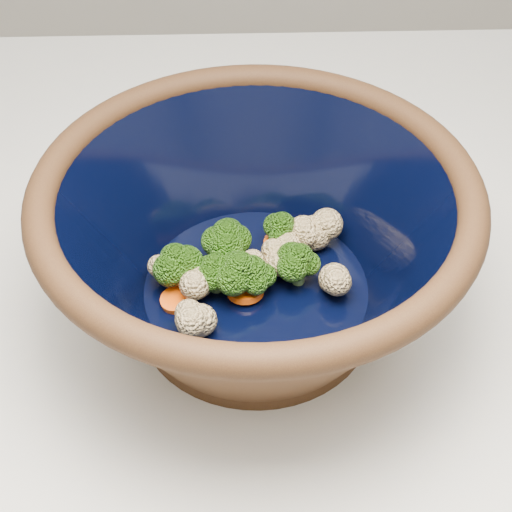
# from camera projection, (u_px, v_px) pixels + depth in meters

# --- Properties ---
(mixing_bowl) EXTENTS (0.42, 0.42, 0.16)m
(mixing_bowl) POSITION_uv_depth(u_px,v_px,m) (256.00, 243.00, 0.61)
(mixing_bowl) COLOR black
(mixing_bowl) RESTS_ON counter
(vegetable_pile) EXTENTS (0.17, 0.13, 0.05)m
(vegetable_pile) POSITION_uv_depth(u_px,v_px,m) (246.00, 260.00, 0.63)
(vegetable_pile) COLOR #608442
(vegetable_pile) RESTS_ON mixing_bowl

